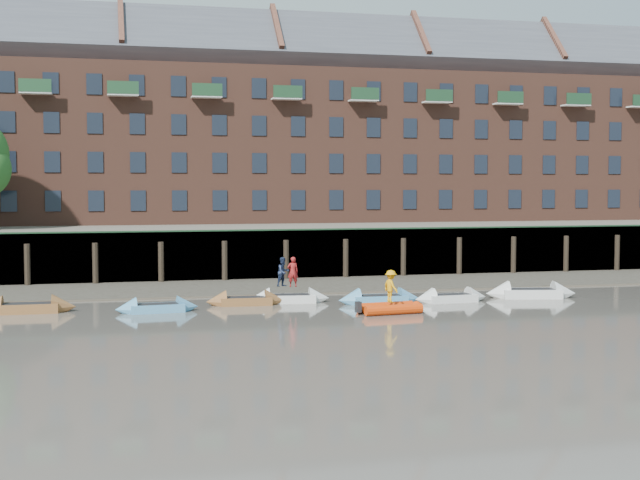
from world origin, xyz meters
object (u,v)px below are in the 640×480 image
object	(u,v)px
rowboat_3	(289,298)
person_rower_b	(283,272)
rowboat_0	(27,308)
person_rower_a	(293,272)
rowboat_2	(246,301)
person_rib_crew	(391,286)
rowboat_6	(531,293)
rowboat_4	(379,299)
rowboat_5	(451,298)
rowboat_1	(157,308)
rib_tender	(392,308)

from	to	relation	value
rowboat_3	person_rower_b	size ratio (longest dim) A/B	2.77
rowboat_0	person_rower_a	size ratio (longest dim) A/B	2.88
rowboat_2	person_rib_crew	bearing A→B (deg)	-33.22
rowboat_3	person_rib_crew	xyz separation A→B (m)	(4.00, -4.88, 1.08)
rowboat_6	person_rib_crew	xyz separation A→B (m)	(-9.24, -3.66, 1.05)
person_rib_crew	rowboat_6	bearing A→B (deg)	-83.74
rowboat_2	rowboat_3	bearing A→B (deg)	11.25
rowboat_6	person_rower_a	xyz separation A→B (m)	(-13.04, 1.25, 1.36)
person_rower_a	rowboat_4	bearing A→B (deg)	159.97
rowboat_0	rowboat_3	size ratio (longest dim) A/B	1.06
rowboat_5	rowboat_6	size ratio (longest dim) A/B	0.81
rowboat_3	rowboat_4	bearing A→B (deg)	-12.03
rowboat_5	person_rower_a	size ratio (longest dim) A/B	2.62
person_rower_a	rowboat_1	bearing A→B (deg)	15.25
rowboat_2	rib_tender	size ratio (longest dim) A/B	1.26
rowboat_2	person_rower_a	bearing A→B (deg)	11.32
rowboat_6	rowboat_4	bearing A→B (deg)	-166.07
rowboat_2	person_rower_a	xyz separation A→B (m)	(2.57, 0.42, 1.40)
rowboat_3	rowboat_2	bearing A→B (deg)	-163.94
rowboat_0	rowboat_3	xyz separation A→B (m)	(13.08, 0.66, -0.02)
rowboat_4	person_rower_a	bearing A→B (deg)	161.36
rowboat_1	person_rib_crew	world-z (taller)	person_rib_crew
rowboat_1	rib_tender	world-z (taller)	rowboat_1
rowboat_3	rib_tender	bearing A→B (deg)	-43.87
rowboat_2	rowboat_3	distance (m)	2.41
rowboat_1	person_rower_b	xyz separation A→B (m)	(6.70, 2.22, 1.39)
rowboat_0	rowboat_5	xyz separation A→B (m)	(21.43, -1.11, -0.02)
rowboat_3	rib_tender	xyz separation A→B (m)	(4.03, -4.91, 0.03)
person_rower_b	rowboat_2	bearing A→B (deg)	167.54
rowboat_5	rowboat_3	bearing A→B (deg)	164.00
rowboat_0	rowboat_4	size ratio (longest dim) A/B	1.04
rowboat_1	rib_tender	xyz separation A→B (m)	(11.00, -2.99, 0.03)
rowboat_2	rowboat_5	world-z (taller)	same
rowboat_4	rowboat_5	xyz separation A→B (m)	(3.87, -0.25, -0.01)
rowboat_1	rowboat_3	world-z (taller)	rowboat_3
rowboat_2	rowboat_3	size ratio (longest dim) A/B	0.95
rowboat_4	person_rower_b	world-z (taller)	person_rower_b
rowboat_3	rowboat_6	distance (m)	13.29
rowboat_1	person_rower_a	bearing A→B (deg)	10.38
rowboat_1	rowboat_2	size ratio (longest dim) A/B	1.00
rib_tender	person_rib_crew	xyz separation A→B (m)	(-0.04, 0.04, 1.06)
rowboat_2	rib_tender	distance (m)	7.84
rowboat_4	person_rower_a	distance (m)	4.76
rowboat_3	rib_tender	distance (m)	6.36
rowboat_0	person_rower_a	xyz separation A→B (m)	(13.27, 0.69, 1.38)
rowboat_0	person_rower_b	bearing A→B (deg)	4.75
rowboat_0	rowboat_5	bearing A→B (deg)	-2.48
rib_tender	person_rib_crew	size ratio (longest dim) A/B	2.09
rowboat_1	person_rib_crew	size ratio (longest dim) A/B	2.62
rowboat_1	rib_tender	distance (m)	11.40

